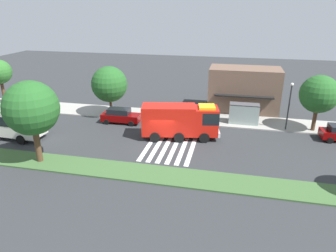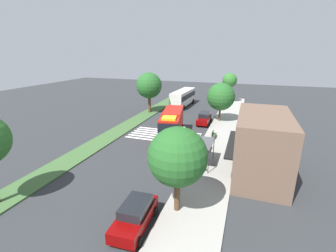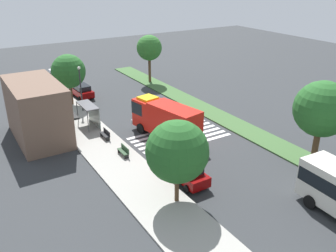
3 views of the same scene
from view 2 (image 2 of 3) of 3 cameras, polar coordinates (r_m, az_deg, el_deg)
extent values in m
plane|color=#2D3033|center=(34.23, -0.34, -1.71)|extent=(120.00, 120.00, 0.00)
cube|color=#9E9B93|center=(32.63, 12.70, -3.03)|extent=(60.00, 4.56, 0.14)
cube|color=#3D6033|center=(36.99, -10.63, -0.41)|extent=(60.00, 3.00, 0.14)
cube|color=silver|center=(35.30, 0.31, -1.09)|extent=(0.45, 9.90, 0.01)
cube|color=silver|center=(34.49, -0.17, -1.55)|extent=(0.45, 9.90, 0.01)
cube|color=silver|center=(33.69, -0.67, -2.02)|extent=(0.45, 9.90, 0.01)
cube|color=silver|center=(32.90, -1.20, -2.52)|extent=(0.45, 9.90, 0.01)
cube|color=silver|center=(32.11, -1.75, -3.05)|extent=(0.45, 9.90, 0.01)
cube|color=silver|center=(31.33, -2.33, -3.60)|extent=(0.45, 9.90, 0.01)
cube|color=red|center=(29.11, 0.27, -1.05)|extent=(2.85, 2.87, 2.95)
cube|color=red|center=(32.91, 1.23, 1.37)|extent=(6.04, 3.48, 3.15)
cube|color=black|center=(28.58, 0.18, -0.16)|extent=(2.19, 2.76, 1.30)
cube|color=silver|center=(28.31, -0.09, -4.24)|extent=(0.70, 2.45, 0.50)
cube|color=yellow|center=(28.63, 0.28, 1.97)|extent=(2.00, 2.01, 0.24)
cylinder|color=black|center=(29.71, 2.68, -3.69)|extent=(1.14, 0.50, 1.10)
cylinder|color=black|center=(30.01, -1.99, -3.46)|extent=(1.14, 0.50, 1.10)
cylinder|color=black|center=(34.62, 3.51, -0.56)|extent=(1.14, 0.50, 1.10)
cylinder|color=black|center=(34.88, -0.51, -0.38)|extent=(1.14, 0.50, 1.10)
cylinder|color=black|center=(32.21, 3.14, -1.97)|extent=(1.14, 0.50, 1.10)
cylinder|color=black|center=(32.49, -1.18, -1.77)|extent=(1.14, 0.50, 1.10)
cube|color=#720505|center=(38.84, 8.78, 1.60)|extent=(4.79, 1.87, 0.84)
cube|color=black|center=(38.87, 8.89, 2.77)|extent=(2.69, 1.62, 0.68)
cylinder|color=black|center=(37.35, 9.70, 0.22)|extent=(0.64, 0.23, 0.64)
cylinder|color=black|center=(37.62, 7.01, 0.47)|extent=(0.64, 0.23, 0.64)
cylinder|color=black|center=(40.33, 10.37, 1.50)|extent=(0.64, 0.23, 0.64)
cylinder|color=black|center=(40.58, 7.88, 1.72)|extent=(0.64, 0.23, 0.64)
cube|color=#720505|center=(17.04, -8.07, -21.20)|extent=(4.60, 2.12, 0.81)
cube|color=black|center=(16.77, -7.86, -18.84)|extent=(2.61, 1.78, 0.62)
cylinder|color=black|center=(16.00, -6.94, -26.18)|extent=(0.65, 0.26, 0.64)
cylinder|color=black|center=(16.65, -13.45, -24.52)|extent=(0.65, 0.26, 0.64)
cylinder|color=black|center=(18.10, -3.16, -20.00)|extent=(0.65, 0.26, 0.64)
cylinder|color=black|center=(18.67, -8.87, -18.87)|extent=(0.65, 0.26, 0.64)
cube|color=silver|center=(50.95, 3.68, 7.02)|extent=(10.20, 3.03, 2.92)
cube|color=black|center=(50.88, 3.69, 7.41)|extent=(10.00, 3.07, 1.05)
cylinder|color=black|center=(54.91, 3.54, 6.25)|extent=(1.01, 0.35, 1.00)
cylinder|color=black|center=(54.19, 6.11, 6.03)|extent=(1.01, 0.35, 1.00)
cylinder|color=black|center=(48.40, 0.90, 4.71)|extent=(1.01, 0.35, 1.00)
cylinder|color=black|center=(47.58, 3.78, 4.45)|extent=(1.01, 0.35, 1.00)
cube|color=#4C4C51|center=(24.02, 9.08, -4.12)|extent=(3.50, 1.40, 0.12)
cube|color=#8C9E99|center=(24.59, 7.42, -6.55)|extent=(3.50, 0.08, 2.40)
cylinder|color=#333338|center=(25.95, 11.04, -5.41)|extent=(0.08, 0.08, 2.40)
cylinder|color=#333338|center=(22.88, 9.78, -8.61)|extent=(0.08, 0.08, 2.40)
cube|color=black|center=(28.46, 9.88, -4.94)|extent=(1.60, 0.50, 0.08)
cube|color=black|center=(28.39, 9.46, -4.39)|extent=(1.60, 0.06, 0.45)
cube|color=black|center=(29.21, 10.09, -4.82)|extent=(0.08, 0.45, 0.37)
cube|color=black|center=(27.89, 9.61, -5.91)|extent=(0.08, 0.45, 0.37)
cube|color=#2D472D|center=(32.50, 11.15, -2.10)|extent=(1.60, 0.50, 0.08)
cube|color=#2D472D|center=(32.44, 10.79, -1.62)|extent=(1.60, 0.06, 0.45)
cube|color=black|center=(33.25, 11.30, -2.07)|extent=(0.08, 0.45, 0.37)
cube|color=black|center=(31.91, 10.94, -2.90)|extent=(0.08, 0.45, 0.37)
cylinder|color=#2D2D30|center=(19.81, 3.72, -8.27)|extent=(0.16, 0.16, 5.15)
sphere|color=white|center=(18.77, 3.88, -0.69)|extent=(0.36, 0.36, 0.36)
cube|color=brown|center=(23.75, 21.84, -4.37)|extent=(9.27, 4.64, 5.94)
cube|color=black|center=(23.77, 15.26, -4.11)|extent=(7.42, 0.80, 0.16)
cylinder|color=#513823|center=(55.97, 14.53, 7.58)|extent=(0.43, 0.43, 3.87)
sphere|color=#2D6B28|center=(55.54, 14.78, 10.70)|extent=(3.27, 3.27, 3.27)
cylinder|color=#513823|center=(40.49, 12.46, 3.01)|extent=(0.33, 0.33, 2.51)
sphere|color=#235B23|center=(39.88, 12.73, 6.98)|extent=(4.56, 4.56, 4.56)
cylinder|color=#513823|center=(17.76, 2.23, -15.92)|extent=(0.43, 0.43, 2.82)
sphere|color=#235B23|center=(16.33, 2.36, -7.45)|extent=(4.22, 4.22, 4.22)
cylinder|color=#513823|center=(45.25, -4.52, 5.52)|extent=(0.54, 0.54, 3.46)
sphere|color=#235B23|center=(44.65, -4.63, 9.80)|extent=(4.80, 4.80, 4.80)
camera|label=1|loc=(46.20, -42.41, 16.03)|focal=32.63mm
camera|label=3|loc=(58.91, 28.94, 20.23)|focal=38.89mm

